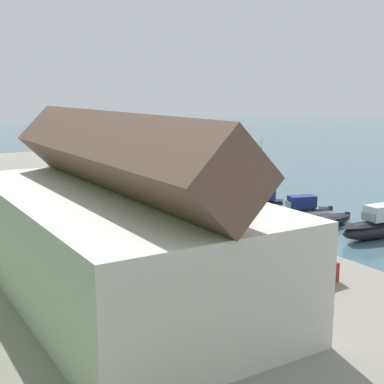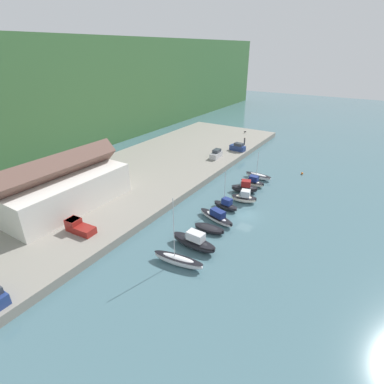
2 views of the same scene
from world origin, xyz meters
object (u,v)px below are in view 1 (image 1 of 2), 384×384
object	(u,v)px
moored_boat_6	(218,188)
pickup_truck_0	(292,273)
person_on_quay	(48,157)
moored_boat_7	(201,184)
moored_boat_3	(299,210)
parked_car_1	(67,163)
moored_boat_2	(330,220)
parked_car_3	(72,172)
mooring_buoy_0	(199,171)
moored_boat_4	(264,202)
moored_boat_1	(377,226)
moored_boat_5	(251,193)
moored_boat_8	(181,181)

from	to	relation	value
moored_boat_6	pickup_truck_0	size ratio (longest dim) A/B	1.18
person_on_quay	moored_boat_7	bearing A→B (deg)	-152.58
person_on_quay	moored_boat_3	bearing A→B (deg)	-162.98
moored_boat_6	parked_car_1	xyz separation A→B (m)	(20.77, 11.09, 1.30)
pickup_truck_0	moored_boat_2	bearing A→B (deg)	-55.89
moored_boat_2	moored_boat_3	bearing A→B (deg)	5.46
moored_boat_7	parked_car_3	xyz separation A→B (m)	(8.42, 13.42, 1.46)
moored_boat_6	person_on_quay	world-z (taller)	person_on_quay
moored_boat_3	mooring_buoy_0	xyz separation A→B (m)	(29.24, -7.12, -0.52)
moored_boat_3	moored_boat_4	world-z (taller)	moored_boat_4
moored_boat_6	mooring_buoy_0	world-z (taller)	moored_boat_6
moored_boat_6	moored_boat_7	xyz separation A→B (m)	(3.95, -0.14, -0.16)
moored_boat_6	mooring_buoy_0	bearing A→B (deg)	-43.65
moored_boat_2	moored_boat_3	world-z (taller)	moored_boat_3
moored_boat_4	mooring_buoy_0	world-z (taller)	moored_boat_4
moored_boat_3	parked_car_1	bearing A→B (deg)	35.36
moored_boat_1	mooring_buoy_0	size ratio (longest dim) A/B	14.28
moored_boat_5	pickup_truck_0	bearing A→B (deg)	133.75
moored_boat_8	parked_car_3	distance (m)	13.78
moored_boat_3	moored_boat_6	bearing A→B (deg)	18.54
moored_boat_5	parked_car_1	xyz separation A→B (m)	(24.73, 12.72, 1.39)
moored_boat_4	moored_boat_6	bearing A→B (deg)	6.65
moored_boat_8	parked_car_3	xyz separation A→B (m)	(4.12, 13.05, 1.65)
moored_boat_4	moored_boat_5	size ratio (longest dim) A/B	1.44
moored_boat_3	moored_boat_6	size ratio (longest dim) A/B	1.34
pickup_truck_0	moored_boat_5	bearing A→B (deg)	-37.34
moored_boat_8	parked_car_1	world-z (taller)	moored_boat_8
moored_boat_2	pickup_truck_0	xyz separation A→B (m)	(-12.52, 15.95, 1.69)
moored_boat_7	person_on_quay	distance (m)	25.90
moored_boat_2	moored_boat_6	distance (m)	16.62
moored_boat_5	moored_boat_7	distance (m)	8.06
parked_car_1	moored_boat_8	bearing A→B (deg)	-134.00
moored_boat_7	pickup_truck_0	xyz separation A→B (m)	(-33.04, 15.03, 1.36)
person_on_quay	parked_car_1	bearing A→B (deg)	-173.80
moored_boat_4	moored_boat_6	distance (m)	8.39
moored_boat_2	mooring_buoy_0	xyz separation A→B (m)	(32.78, -6.53, -0.23)
moored_boat_3	parked_car_3	world-z (taller)	parked_car_3
pickup_truck_0	moored_boat_8	bearing A→B (deg)	-25.45
moored_boat_1	parked_car_3	xyz separation A→B (m)	(33.94, 14.54, 1.26)
parked_car_1	mooring_buoy_0	world-z (taller)	parked_car_1
moored_boat_7	parked_car_1	world-z (taller)	parked_car_1
parked_car_1	mooring_buoy_0	size ratio (longest dim) A/B	8.24
moored_boat_1	moored_boat_6	bearing A→B (deg)	5.92
moored_boat_6	parked_car_1	size ratio (longest dim) A/B	1.32
moored_boat_8	moored_boat_4	bearing A→B (deg)	-175.45
moored_boat_8	pickup_truck_0	world-z (taller)	moored_boat_8
moored_boat_3	moored_boat_4	xyz separation A→B (m)	(4.64, 0.55, 0.02)
moored_boat_2	mooring_buoy_0	size ratio (longest dim) A/B	10.04
moored_boat_6	parked_car_3	bearing A→B (deg)	28.46
moored_boat_3	parked_car_1	size ratio (longest dim) A/B	1.76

